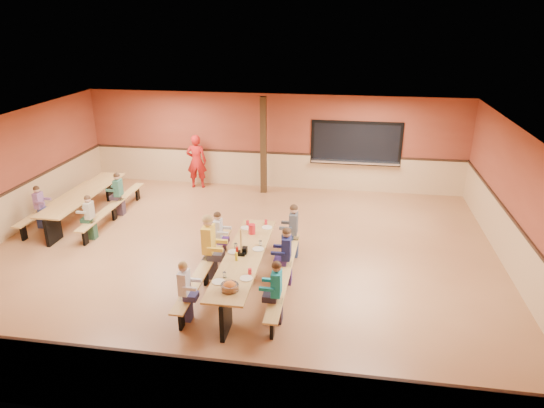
# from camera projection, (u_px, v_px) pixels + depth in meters

# --- Properties ---
(ground) EXTENTS (12.00, 12.00, 0.00)m
(ground) POSITION_uv_depth(u_px,v_px,m) (240.00, 256.00, 11.31)
(ground) COLOR #905A36
(ground) RESTS_ON ground
(room_envelope) EXTENTS (12.04, 10.04, 3.02)m
(room_envelope) POSITION_uv_depth(u_px,v_px,m) (239.00, 229.00, 11.05)
(room_envelope) COLOR brown
(room_envelope) RESTS_ON ground
(kitchen_pass_through) EXTENTS (2.78, 0.28, 1.38)m
(kitchen_pass_through) POSITION_uv_depth(u_px,v_px,m) (356.00, 145.00, 14.94)
(kitchen_pass_through) COLOR black
(kitchen_pass_through) RESTS_ON ground
(structural_post) EXTENTS (0.18, 0.18, 3.00)m
(structural_post) POSITION_uv_depth(u_px,v_px,m) (263.00, 146.00, 14.83)
(structural_post) COLOR #2F1F0F
(structural_post) RESTS_ON ground
(cafeteria_table_main) EXTENTS (1.91, 3.70, 0.74)m
(cafeteria_table_main) POSITION_uv_depth(u_px,v_px,m) (244.00, 265.00, 9.85)
(cafeteria_table_main) COLOR #B78C48
(cafeteria_table_main) RESTS_ON ground
(cafeteria_table_second) EXTENTS (1.91, 3.70, 0.74)m
(cafeteria_table_second) POSITION_uv_depth(u_px,v_px,m) (84.00, 200.00, 13.24)
(cafeteria_table_second) COLOR #B78C48
(cafeteria_table_second) RESTS_ON ground
(seated_child_white_left) EXTENTS (0.36, 0.29, 1.18)m
(seated_child_white_left) POSITION_uv_depth(u_px,v_px,m) (185.00, 292.00, 8.77)
(seated_child_white_left) COLOR white
(seated_child_white_left) RESTS_ON ground
(seated_adult_yellow) EXTENTS (0.47, 0.38, 1.41)m
(seated_adult_yellow) POSITION_uv_depth(u_px,v_px,m) (209.00, 247.00, 10.19)
(seated_adult_yellow) COLOR yellow
(seated_adult_yellow) RESTS_ON ground
(seated_child_grey_left) EXTENTS (0.35, 0.29, 1.18)m
(seated_child_grey_left) POSITION_uv_depth(u_px,v_px,m) (218.00, 237.00, 10.92)
(seated_child_grey_left) COLOR silver
(seated_child_grey_left) RESTS_ON ground
(seated_child_teal_right) EXTENTS (0.37, 0.31, 1.22)m
(seated_child_teal_right) POSITION_uv_depth(u_px,v_px,m) (276.00, 293.00, 8.71)
(seated_child_teal_right) COLOR teal
(seated_child_teal_right) RESTS_ON ground
(seated_child_navy_right) EXTENTS (0.39, 0.32, 1.24)m
(seated_child_navy_right) POSITION_uv_depth(u_px,v_px,m) (286.00, 256.00, 9.97)
(seated_child_navy_right) COLOR #191D4E
(seated_child_navy_right) RESTS_ON ground
(seated_child_char_right) EXTENTS (0.39, 0.32, 1.26)m
(seated_child_char_right) POSITION_uv_depth(u_px,v_px,m) (293.00, 231.00, 11.11)
(seated_child_char_right) COLOR #42464C
(seated_child_char_right) RESTS_ON ground
(seated_child_purple_sec) EXTENTS (0.33, 0.27, 1.14)m
(seated_child_purple_sec) POSITION_uv_depth(u_px,v_px,m) (40.00, 207.00, 12.64)
(seated_child_purple_sec) COLOR #8A5A8D
(seated_child_purple_sec) RESTS_ON ground
(seated_child_green_sec) EXTENTS (0.37, 0.30, 1.20)m
(seated_child_green_sec) POSITION_uv_depth(u_px,v_px,m) (119.00, 194.00, 13.45)
(seated_child_green_sec) COLOR #326A56
(seated_child_green_sec) RESTS_ON ground
(seated_child_tan_sec) EXTENTS (0.33, 0.27, 1.14)m
(seated_child_tan_sec) POSITION_uv_depth(u_px,v_px,m) (90.00, 218.00, 12.00)
(seated_child_tan_sec) COLOR tan
(seated_child_tan_sec) RESTS_ON ground
(standing_woman) EXTENTS (0.69, 0.50, 1.74)m
(standing_woman) POSITION_uv_depth(u_px,v_px,m) (197.00, 161.00, 15.50)
(standing_woman) COLOR #AD1613
(standing_woman) RESTS_ON ground
(punch_pitcher) EXTENTS (0.16, 0.16, 0.22)m
(punch_pitcher) POSITION_uv_depth(u_px,v_px,m) (252.00, 229.00, 10.69)
(punch_pitcher) COLOR red
(punch_pitcher) RESTS_ON cafeteria_table_main
(chip_bowl) EXTENTS (0.32, 0.32, 0.15)m
(chip_bowl) POSITION_uv_depth(u_px,v_px,m) (230.00, 287.00, 8.51)
(chip_bowl) COLOR orange
(chip_bowl) RESTS_ON cafeteria_table_main
(napkin_dispenser) EXTENTS (0.10, 0.14, 0.13)m
(napkin_dispenser) POSITION_uv_depth(u_px,v_px,m) (245.00, 250.00, 9.83)
(napkin_dispenser) COLOR black
(napkin_dispenser) RESTS_ON cafeteria_table_main
(condiment_mustard) EXTENTS (0.06, 0.06, 0.17)m
(condiment_mustard) POSITION_uv_depth(u_px,v_px,m) (236.00, 257.00, 9.53)
(condiment_mustard) COLOR yellow
(condiment_mustard) RESTS_ON cafeteria_table_main
(condiment_ketchup) EXTENTS (0.06, 0.06, 0.17)m
(condiment_ketchup) POSITION_uv_depth(u_px,v_px,m) (237.00, 251.00, 9.77)
(condiment_ketchup) COLOR #B2140F
(condiment_ketchup) RESTS_ON cafeteria_table_main
(table_paddle) EXTENTS (0.16, 0.16, 0.56)m
(table_paddle) POSITION_uv_depth(u_px,v_px,m) (241.00, 249.00, 9.74)
(table_paddle) COLOR black
(table_paddle) RESTS_ON cafeteria_table_main
(place_settings) EXTENTS (0.65, 3.30, 0.11)m
(place_settings) POSITION_uv_depth(u_px,v_px,m) (244.00, 253.00, 9.75)
(place_settings) COLOR beige
(place_settings) RESTS_ON cafeteria_table_main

